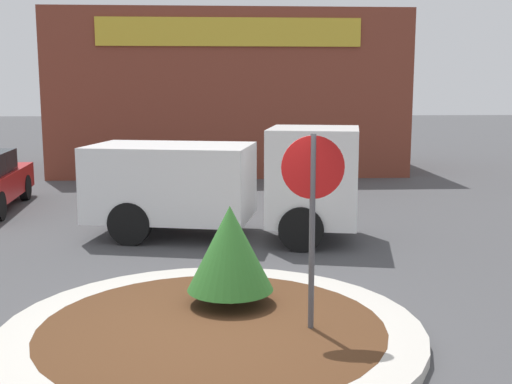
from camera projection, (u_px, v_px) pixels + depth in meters
name	position (u px, v px, depth m)	size (l,w,h in m)	color
ground_plane	(212.00, 338.00, 7.86)	(120.00, 120.00, 0.00)	#474749
traffic_island	(212.00, 332.00, 7.85)	(5.18, 5.18, 0.15)	#BCB7AD
stop_sign	(313.00, 198.00, 7.52)	(0.75, 0.07, 2.50)	#4C4C51
island_shrub	(230.00, 248.00, 8.51)	(1.16, 1.16, 1.34)	brown
utility_truck	(226.00, 180.00, 12.91)	(5.65, 3.02, 2.25)	white
storefront_building	(228.00, 93.00, 23.74)	(12.11, 6.07, 5.57)	brown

